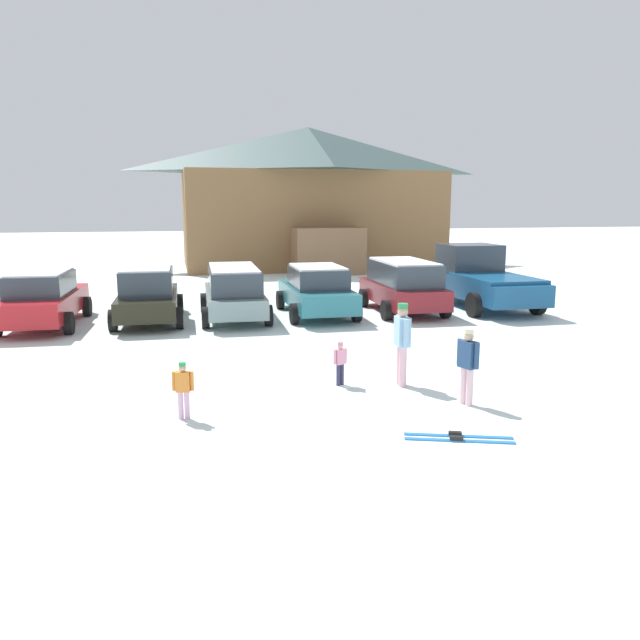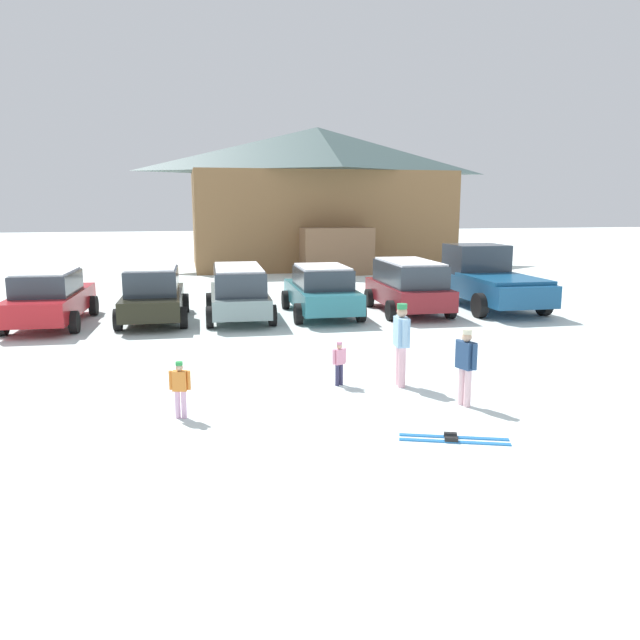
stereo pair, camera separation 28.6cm
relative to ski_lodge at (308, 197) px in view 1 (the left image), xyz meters
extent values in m
plane|color=white|center=(-4.61, -30.03, -4.01)|extent=(160.00, 160.00, 0.00)
cube|color=brown|center=(0.00, 0.08, -1.33)|extent=(14.29, 8.17, 5.37)
pyramid|color=#374C4C|center=(0.00, 0.08, 2.63)|extent=(14.89, 8.78, 2.55)
cube|color=brown|center=(-0.02, -4.87, -2.81)|extent=(3.61, 1.82, 2.40)
cube|color=#B21C22|center=(-11.66, -16.39, -3.36)|extent=(1.97, 4.80, 0.66)
cube|color=#2D3842|center=(-11.67, -16.62, -2.72)|extent=(1.66, 2.53, 0.62)
cube|color=white|center=(-11.67, -16.62, -2.38)|extent=(1.55, 2.40, 0.06)
cylinder|color=black|center=(-12.54, -14.88, -3.69)|extent=(0.25, 0.65, 0.64)
cylinder|color=black|center=(-10.64, -14.97, -3.69)|extent=(0.25, 0.65, 0.64)
cylinder|color=black|center=(-10.78, -17.90, -3.69)|extent=(0.25, 0.65, 0.64)
cube|color=black|center=(-8.66, -16.40, -3.40)|extent=(1.81, 4.53, 0.59)
cube|color=#2D3842|center=(-8.67, -16.62, -2.73)|extent=(1.56, 2.37, 0.74)
cube|color=white|center=(-8.67, -16.62, -2.33)|extent=(1.45, 2.25, 0.06)
cylinder|color=black|center=(-9.56, -14.99, -3.69)|extent=(0.23, 0.64, 0.64)
cylinder|color=black|center=(-7.71, -15.03, -3.69)|extent=(0.23, 0.64, 0.64)
cylinder|color=black|center=(-9.62, -17.77, -3.69)|extent=(0.23, 0.64, 0.64)
cylinder|color=black|center=(-7.77, -17.81, -3.69)|extent=(0.23, 0.64, 0.64)
cube|color=gray|center=(-6.05, -16.50, -3.40)|extent=(1.87, 4.73, 0.57)
cube|color=#2D3842|center=(-6.05, -16.60, -2.76)|extent=(1.63, 3.60, 0.71)
cube|color=white|center=(-6.05, -16.60, -2.38)|extent=(1.52, 3.42, 0.06)
cylinder|color=black|center=(-6.92, -15.02, -3.69)|extent=(0.24, 0.65, 0.64)
cylinder|color=black|center=(-5.07, -15.09, -3.69)|extent=(0.24, 0.65, 0.64)
cylinder|color=black|center=(-7.02, -17.92, -3.69)|extent=(0.24, 0.65, 0.64)
cylinder|color=black|center=(-5.17, -17.99, -3.69)|extent=(0.24, 0.65, 0.64)
cube|color=#2A737F|center=(-3.37, -16.48, -3.37)|extent=(1.91, 4.65, 0.63)
cube|color=#2D3842|center=(-3.37, -16.71, -2.74)|extent=(1.65, 2.43, 0.63)
cube|color=white|center=(-3.37, -16.71, -2.40)|extent=(1.53, 2.31, 0.06)
cylinder|color=black|center=(-4.31, -15.03, -3.69)|extent=(0.23, 0.64, 0.64)
cylinder|color=black|center=(-2.36, -15.07, -3.69)|extent=(0.23, 0.64, 0.64)
cylinder|color=black|center=(-4.37, -17.89, -3.69)|extent=(0.23, 0.64, 0.64)
cylinder|color=black|center=(-2.42, -17.93, -3.69)|extent=(0.23, 0.64, 0.64)
cube|color=maroon|center=(-0.42, -16.60, -3.37)|extent=(1.96, 4.38, 0.64)
cube|color=#2D3842|center=(-0.42, -16.69, -2.68)|extent=(1.71, 3.34, 0.73)
cube|color=white|center=(-0.42, -16.69, -2.29)|extent=(1.60, 3.17, 0.06)
cylinder|color=black|center=(-1.35, -15.23, -3.69)|extent=(0.24, 0.65, 0.64)
cylinder|color=black|center=(0.61, -15.30, -3.69)|extent=(0.24, 0.65, 0.64)
cylinder|color=black|center=(-1.44, -17.91, -3.69)|extent=(0.24, 0.65, 0.64)
cylinder|color=black|center=(0.52, -17.98, -3.69)|extent=(0.24, 0.65, 0.64)
cube|color=navy|center=(2.64, -16.39, -3.26)|extent=(2.17, 5.62, 0.70)
cube|color=#2D3842|center=(2.66, -15.27, -2.38)|extent=(1.94, 1.82, 1.05)
cube|color=navy|center=(2.62, -17.37, -2.85)|extent=(2.13, 3.11, 0.12)
cylinder|color=black|center=(1.53, -14.69, -3.61)|extent=(0.27, 0.80, 0.80)
cylinder|color=black|center=(3.80, -14.73, -3.61)|extent=(0.27, 0.80, 0.80)
cylinder|color=black|center=(1.48, -18.05, -3.61)|extent=(0.27, 0.80, 0.80)
cylinder|color=black|center=(3.74, -18.09, -3.61)|extent=(0.27, 0.80, 0.80)
cylinder|color=beige|center=(-2.84, -26.09, -3.66)|extent=(0.13, 0.13, 0.69)
cylinder|color=beige|center=(-2.79, -26.23, -3.66)|extent=(0.13, 0.13, 0.69)
cube|color=navy|center=(-2.82, -26.16, -3.07)|extent=(0.30, 0.38, 0.49)
cylinder|color=navy|center=(-2.88, -25.96, -3.06)|extent=(0.09, 0.09, 0.46)
cylinder|color=navy|center=(-2.75, -26.37, -3.06)|extent=(0.09, 0.09, 0.46)
sphere|color=tan|center=(-2.82, -26.16, -2.74)|extent=(0.18, 0.18, 0.18)
cylinder|color=beige|center=(-2.82, -26.16, -2.65)|extent=(0.17, 0.17, 0.08)
cylinder|color=beige|center=(-3.54, -24.84, -3.60)|extent=(0.15, 0.15, 0.82)
cylinder|color=beige|center=(-3.52, -24.66, -3.60)|extent=(0.15, 0.15, 0.82)
cube|color=#93BEE1|center=(-3.53, -24.75, -2.90)|extent=(0.27, 0.42, 0.58)
cylinder|color=#93BEE1|center=(-3.55, -25.00, -2.88)|extent=(0.11, 0.11, 0.55)
cylinder|color=#93BEE1|center=(-3.51, -24.49, -2.88)|extent=(0.11, 0.11, 0.55)
sphere|color=tan|center=(-3.53, -24.75, -2.50)|extent=(0.21, 0.21, 0.21)
cylinder|color=#2E8E52|center=(-3.53, -24.75, -2.39)|extent=(0.20, 0.20, 0.10)
cylinder|color=#333152|center=(-4.68, -24.43, -3.79)|extent=(0.08, 0.08, 0.44)
cylinder|color=#333152|center=(-4.76, -24.47, -3.79)|extent=(0.08, 0.08, 0.44)
cube|color=pink|center=(-4.72, -24.45, -3.42)|extent=(0.25, 0.20, 0.31)
cylinder|color=pink|center=(-4.59, -24.39, -3.41)|extent=(0.06, 0.06, 0.29)
cylinder|color=pink|center=(-4.84, -24.50, -3.41)|extent=(0.06, 0.06, 0.29)
sphere|color=tan|center=(-4.72, -24.45, -3.20)|extent=(0.11, 0.11, 0.11)
cylinder|color=pink|center=(-4.72, -24.45, -3.14)|extent=(0.11, 0.11, 0.05)
cylinder|color=#DDABCF|center=(-7.87, -25.76, -3.77)|extent=(0.09, 0.09, 0.49)
cylinder|color=#DDABCF|center=(-7.77, -25.78, -3.77)|extent=(0.09, 0.09, 0.49)
cube|color=orange|center=(-7.82, -25.77, -3.35)|extent=(0.26, 0.19, 0.34)
cylinder|color=orange|center=(-7.97, -25.74, -3.34)|extent=(0.07, 0.07, 0.33)
cylinder|color=orange|center=(-7.67, -25.81, -3.34)|extent=(0.07, 0.07, 0.33)
sphere|color=tan|center=(-7.82, -25.77, -3.12)|extent=(0.12, 0.12, 0.12)
cylinder|color=green|center=(-7.82, -25.77, -3.05)|extent=(0.12, 0.12, 0.06)
cube|color=#226BB4|center=(-3.66, -27.60, -4.00)|extent=(1.61, 0.65, 0.02)
cube|color=black|center=(-3.71, -27.58, -3.96)|extent=(0.22, 0.14, 0.06)
cube|color=#226BB4|center=(-3.73, -27.79, -4.00)|extent=(1.61, 0.65, 0.02)
cube|color=black|center=(-3.77, -27.77, -3.96)|extent=(0.22, 0.14, 0.06)
camera|label=1|loc=(-7.92, -36.11, -0.42)|focal=35.00mm
camera|label=2|loc=(-7.64, -36.17, -0.42)|focal=35.00mm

